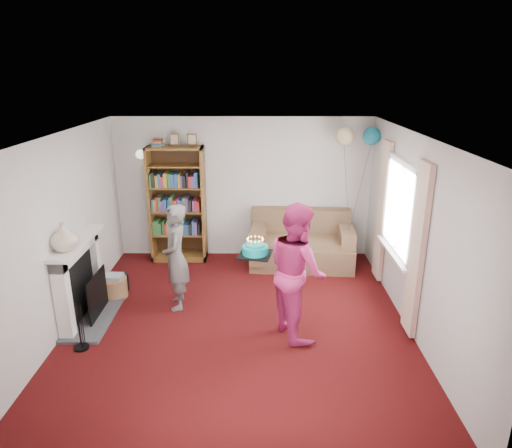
{
  "coord_description": "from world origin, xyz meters",
  "views": [
    {
      "loc": [
        0.26,
        -5.38,
        3.23
      ],
      "look_at": [
        0.23,
        0.6,
        1.22
      ],
      "focal_mm": 32.0,
      "sensor_mm": 36.0,
      "label": 1
    }
  ],
  "objects_px": {
    "bookcase": "(178,205)",
    "sofa": "(302,244)",
    "person_magenta": "(297,270)",
    "person_striped": "(176,257)",
    "birthday_cake": "(255,250)"
  },
  "relations": [
    {
      "from": "sofa",
      "to": "person_magenta",
      "type": "bearing_deg",
      "value": -92.35
    },
    {
      "from": "sofa",
      "to": "birthday_cake",
      "type": "distance_m",
      "value": 2.42
    },
    {
      "from": "person_striped",
      "to": "person_magenta",
      "type": "bearing_deg",
      "value": 57.99
    },
    {
      "from": "person_striped",
      "to": "sofa",
      "type": "bearing_deg",
      "value": 119.87
    },
    {
      "from": "person_striped",
      "to": "birthday_cake",
      "type": "distance_m",
      "value": 1.31
    },
    {
      "from": "sofa",
      "to": "person_striped",
      "type": "distance_m",
      "value": 2.51
    },
    {
      "from": "bookcase",
      "to": "sofa",
      "type": "height_order",
      "value": "bookcase"
    },
    {
      "from": "bookcase",
      "to": "sofa",
      "type": "bearing_deg",
      "value": -6.07
    },
    {
      "from": "sofa",
      "to": "bookcase",
      "type": "bearing_deg",
      "value": 178.56
    },
    {
      "from": "person_magenta",
      "to": "bookcase",
      "type": "bearing_deg",
      "value": 17.19
    },
    {
      "from": "bookcase",
      "to": "person_magenta",
      "type": "height_order",
      "value": "bookcase"
    },
    {
      "from": "bookcase",
      "to": "person_magenta",
      "type": "xyz_separation_m",
      "value": [
        1.9,
        -2.48,
        -0.12
      ]
    },
    {
      "from": "bookcase",
      "to": "person_magenta",
      "type": "distance_m",
      "value": 3.13
    },
    {
      "from": "sofa",
      "to": "person_magenta",
      "type": "distance_m",
      "value": 2.33
    },
    {
      "from": "person_striped",
      "to": "birthday_cake",
      "type": "relative_size",
      "value": 3.87
    }
  ]
}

